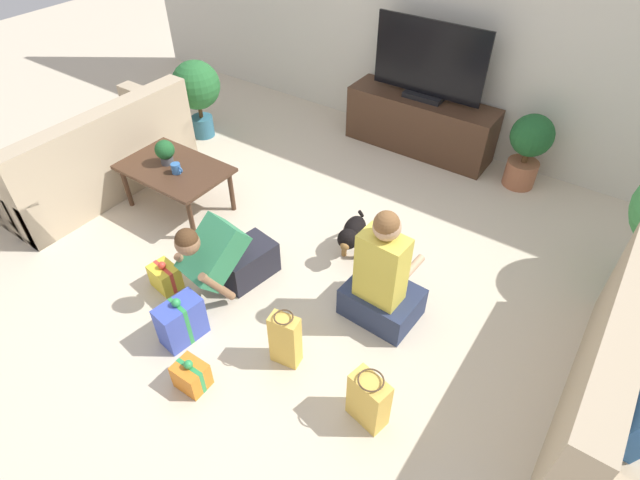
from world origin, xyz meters
name	(u,v)px	position (x,y,z in m)	size (l,w,h in m)	color
ground_plane	(299,279)	(0.00, 0.00, 0.00)	(16.00, 16.00, 0.00)	beige
wall_back	(461,19)	(0.00, 2.63, 1.30)	(8.40, 0.06, 2.60)	beige
sofa_left	(93,158)	(-2.39, -0.06, 0.30)	(0.91, 1.86, 0.85)	tan
coffee_table	(175,172)	(-1.45, 0.14, 0.39)	(0.95, 0.62, 0.44)	#472D1E
tv_console	(420,124)	(-0.14, 2.34, 0.29)	(1.56, 0.44, 0.58)	#472D1E
tv	(428,65)	(-0.14, 2.34, 0.92)	(1.15, 0.20, 0.77)	black
potted_plant_corner_left	(197,89)	(-2.24, 1.22, 0.55)	(0.51, 0.51, 0.85)	#336B84
potted_plant_back_right	(529,146)	(0.99, 2.29, 0.43)	(0.39, 0.39, 0.74)	#A36042
person_kneeling	(227,257)	(-0.39, -0.36, 0.31)	(0.43, 0.78, 0.74)	#23232D
person_sitting	(382,282)	(0.70, 0.05, 0.35)	(0.54, 0.49, 0.97)	#283351
dog	(352,233)	(0.18, 0.49, 0.23)	(0.25, 0.50, 0.35)	black
gift_box_a	(165,277)	(-0.80, -0.64, 0.10)	(0.24, 0.20, 0.25)	yellow
gift_box_b	(181,321)	(-0.32, -0.91, 0.17)	(0.22, 0.33, 0.39)	#3D51BC
gift_box_c	(191,375)	(0.01, -1.15, 0.10)	(0.20, 0.17, 0.25)	orange
gift_bag_a	(369,400)	(1.04, -0.71, 0.19)	(0.26, 0.18, 0.40)	#E5B74C
gift_bag_b	(285,340)	(0.38, -0.65, 0.21)	(0.21, 0.14, 0.44)	#E5B74C
mug	(176,168)	(-1.36, 0.09, 0.48)	(0.12, 0.08, 0.09)	#386BAD
tabletop_plant	(165,151)	(-1.54, 0.15, 0.56)	(0.17, 0.17, 0.22)	#4C4C51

